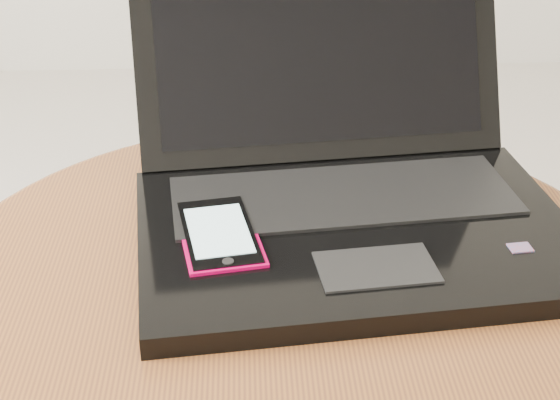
{
  "coord_description": "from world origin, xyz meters",
  "views": [
    {
      "loc": [
        0.03,
        -0.62,
        0.95
      ],
      "look_at": [
        0.06,
        0.03,
        0.59
      ],
      "focal_mm": 53.77,
      "sensor_mm": 36.0,
      "label": 1
    }
  ],
  "objects": [
    {
      "name": "table",
      "position": [
        0.07,
        -0.0,
        0.42
      ],
      "size": [
        0.67,
        0.67,
        0.53
      ],
      "color": "#562A14",
      "rests_on": "ground"
    },
    {
      "name": "laptop",
      "position": [
        0.12,
        0.1,
        0.58
      ],
      "size": [
        0.44,
        0.43,
        0.24
      ],
      "color": "black",
      "rests_on": "table"
    },
    {
      "name": "phone_black",
      "position": [
        -0.0,
        0.07,
        0.54
      ],
      "size": [
        0.1,
        0.13,
        0.01
      ],
      "color": "black",
      "rests_on": "table"
    },
    {
      "name": "phone_pink",
      "position": [
        0.0,
        0.03,
        0.55
      ],
      "size": [
        0.09,
        0.14,
        0.02
      ],
      "color": "#D8014B",
      "rests_on": "phone_black"
    }
  ]
}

